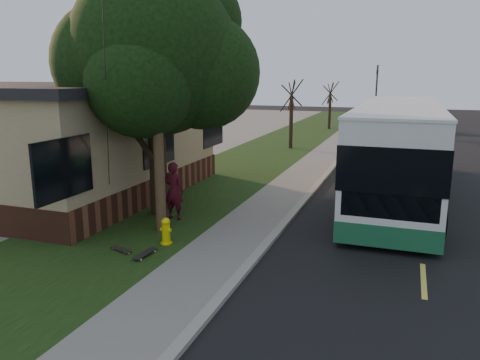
# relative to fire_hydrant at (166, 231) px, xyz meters

# --- Properties ---
(ground) EXTENTS (120.00, 120.00, 0.00)m
(ground) POSITION_rel_fire_hydrant_xyz_m (2.60, 0.00, -0.43)
(ground) COLOR black
(ground) RESTS_ON ground
(road) EXTENTS (8.00, 80.00, 0.01)m
(road) POSITION_rel_fire_hydrant_xyz_m (6.60, 10.00, -0.43)
(road) COLOR black
(road) RESTS_ON ground
(curb) EXTENTS (0.25, 80.00, 0.12)m
(curb) POSITION_rel_fire_hydrant_xyz_m (2.60, 10.00, -0.37)
(curb) COLOR gray
(curb) RESTS_ON ground
(sidewalk) EXTENTS (2.00, 80.00, 0.08)m
(sidewalk) POSITION_rel_fire_hydrant_xyz_m (1.60, 10.00, -0.39)
(sidewalk) COLOR slate
(sidewalk) RESTS_ON ground
(grass_verge) EXTENTS (5.00, 80.00, 0.07)m
(grass_verge) POSITION_rel_fire_hydrant_xyz_m (-1.90, 10.00, -0.40)
(grass_verge) COLOR black
(grass_verge) RESTS_ON ground
(building_lot) EXTENTS (15.00, 80.00, 0.04)m
(building_lot) POSITION_rel_fire_hydrant_xyz_m (-11.90, 10.00, -0.41)
(building_lot) COLOR slate
(building_lot) RESTS_ON ground
(fire_hydrant) EXTENTS (0.32, 0.32, 0.74)m
(fire_hydrant) POSITION_rel_fire_hydrant_xyz_m (0.00, 0.00, 0.00)
(fire_hydrant) COLOR yellow
(fire_hydrant) RESTS_ON grass_verge
(utility_pole) EXTENTS (2.86, 3.21, 9.07)m
(utility_pole) POSITION_rel_fire_hydrant_xyz_m (-0.71, 0.99, 4.20)
(utility_pole) COLOR #473321
(utility_pole) RESTS_ON ground
(leafy_tree) EXTENTS (6.30, 6.00, 7.80)m
(leafy_tree) POSITION_rel_fire_hydrant_xyz_m (-1.57, 2.65, 4.73)
(leafy_tree) COLOR black
(leafy_tree) RESTS_ON grass_verge
(bare_tree_near) EXTENTS (1.38, 1.21, 4.31)m
(bare_tree_near) POSITION_rel_fire_hydrant_xyz_m (-0.90, 18.00, 1.72)
(bare_tree_near) COLOR black
(bare_tree_near) RESTS_ON grass_verge
(bare_tree_far) EXTENTS (1.38, 1.21, 4.03)m
(bare_tree_far) POSITION_rel_fire_hydrant_xyz_m (-0.40, 30.00, 1.57)
(bare_tree_far) COLOR black
(bare_tree_far) RESTS_ON grass_verge
(traffic_signal) EXTENTS (0.18, 0.22, 5.50)m
(traffic_signal) POSITION_rel_fire_hydrant_xyz_m (3.10, 34.00, 2.73)
(traffic_signal) COLOR #2D2D30
(traffic_signal) RESTS_ON ground
(transit_bus) EXTENTS (3.03, 13.12, 3.54)m
(transit_bus) POSITION_rel_fire_hydrant_xyz_m (5.71, 7.83, 1.46)
(transit_bus) COLOR silver
(transit_bus) RESTS_ON ground
(skateboarder) EXTENTS (0.70, 0.49, 1.85)m
(skateboarder) POSITION_rel_fire_hydrant_xyz_m (-0.85, 2.13, 0.56)
(skateboarder) COLOR #470E1A
(skateboarder) RESTS_ON grass_verge
(skateboard_main) EXTENTS (0.27, 0.89, 0.08)m
(skateboard_main) POSITION_rel_fire_hydrant_xyz_m (-0.08, -0.98, -0.30)
(skateboard_main) COLOR black
(skateboard_main) RESTS_ON grass_verge
(skateboard_spare) EXTENTS (0.74, 0.42, 0.07)m
(skateboard_spare) POSITION_rel_fire_hydrant_xyz_m (-0.84, -0.92, -0.31)
(skateboard_spare) COLOR black
(skateboard_spare) RESTS_ON grass_verge
(dumpster) EXTENTS (1.98, 1.77, 1.45)m
(dumpster) POSITION_rel_fire_hydrant_xyz_m (-4.87, 8.12, 0.33)
(dumpster) COLOR #13321B
(dumpster) RESTS_ON building_lot
(distant_car) EXTENTS (1.72, 4.09, 1.38)m
(distant_car) POSITION_rel_fire_hydrant_xyz_m (5.99, 31.18, 0.26)
(distant_car) COLOR black
(distant_car) RESTS_ON ground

